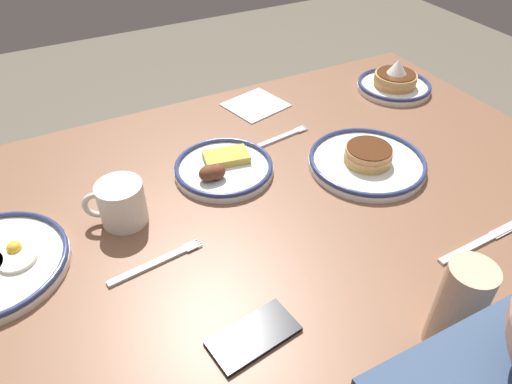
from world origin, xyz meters
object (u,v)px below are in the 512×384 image
at_px(plate_center_pancakes, 223,168).
at_px(fork_far, 279,138).
at_px(butter_knife, 483,240).
at_px(cell_phone, 254,336).
at_px(plate_near_main, 395,82).
at_px(plate_far_side, 367,161).
at_px(paper_napkin, 256,105).
at_px(coffee_mug, 121,203).
at_px(fork_near, 156,262).

bearing_deg(plate_center_pancakes, fork_far, -160.70).
bearing_deg(butter_knife, cell_phone, -1.84).
xyz_separation_m(plate_center_pancakes, cell_phone, (0.14, 0.42, -0.01)).
relative_size(plate_near_main, fork_far, 1.17).
xyz_separation_m(plate_far_side, cell_phone, (0.45, 0.29, -0.01)).
bearing_deg(fork_far, paper_napkin, -98.74).
relative_size(paper_napkin, fork_far, 0.82).
bearing_deg(butter_knife, plate_center_pancakes, -50.61).
height_order(coffee_mug, butter_knife, coffee_mug).
bearing_deg(fork_far, butter_knife, 109.22).
distance_m(coffee_mug, fork_far, 0.45).
bearing_deg(cell_phone, fork_near, -76.55).
bearing_deg(plate_center_pancakes, paper_napkin, -130.78).
bearing_deg(butter_knife, paper_napkin, -77.85).
bearing_deg(fork_far, plate_far_side, 122.85).
relative_size(fork_near, butter_knife, 0.81).
xyz_separation_m(cell_phone, fork_near, (0.09, -0.22, -0.00)).
xyz_separation_m(plate_near_main, fork_far, (0.44, 0.08, -0.02)).
relative_size(plate_center_pancakes, coffee_mug, 1.87).
height_order(plate_far_side, butter_knife, plate_far_side).
bearing_deg(plate_near_main, fork_far, 10.13).
distance_m(plate_near_main, plate_center_pancakes, 0.64).
height_order(plate_center_pancakes, fork_near, plate_center_pancakes).
bearing_deg(paper_napkin, plate_far_side, 104.66).
bearing_deg(plate_far_side, plate_near_main, -138.67).
bearing_deg(plate_far_side, plate_center_pancakes, -22.96).
distance_m(plate_center_pancakes, fork_near, 0.30).
distance_m(plate_near_main, fork_far, 0.44).
bearing_deg(coffee_mug, plate_far_side, 172.00).
bearing_deg(fork_near, plate_center_pancakes, -138.68).
xyz_separation_m(plate_far_side, paper_napkin, (0.10, -0.38, -0.01)).
bearing_deg(fork_near, butter_knife, 157.76).
bearing_deg(paper_napkin, plate_near_main, 165.93).
bearing_deg(coffee_mug, plate_center_pancakes, -167.73).
xyz_separation_m(cell_phone, fork_far, (-0.32, -0.48, -0.00)).
distance_m(plate_near_main, coffee_mug, 0.89).
distance_m(paper_napkin, fork_far, 0.18).
relative_size(plate_near_main, plate_far_side, 0.79).
relative_size(plate_far_side, cell_phone, 1.89).
distance_m(plate_center_pancakes, plate_far_side, 0.34).
relative_size(fork_near, fork_far, 1.02).
distance_m(plate_near_main, plate_far_side, 0.41).
bearing_deg(plate_center_pancakes, butter_knife, 129.39).
bearing_deg(plate_near_main, fork_near, 21.90).
bearing_deg(plate_far_side, coffee_mug, -8.00).
xyz_separation_m(plate_far_side, fork_far, (0.13, -0.20, -0.01)).
bearing_deg(coffee_mug, cell_phone, 106.45).
distance_m(plate_center_pancakes, cell_phone, 0.44).
height_order(paper_napkin, butter_knife, butter_knife).
distance_m(plate_far_side, butter_knife, 0.31).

